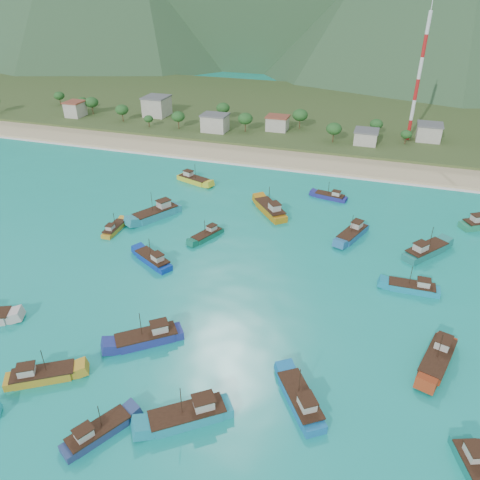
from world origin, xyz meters
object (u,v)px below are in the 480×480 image
(boat_5, at_px, (98,433))
(boat_26, at_px, (479,475))
(boat_4, at_px, (189,416))
(boat_19, at_px, (330,197))
(boat_6, at_px, (437,359))
(boat_10, at_px, (207,236))
(boat_17, at_px, (352,234))
(boat_0, at_px, (301,400))
(boat_25, at_px, (114,229))
(radio_tower, at_px, (418,79))
(boat_1, at_px, (153,260))
(boat_7, at_px, (270,210))
(boat_21, at_px, (148,338))
(boat_12, at_px, (426,251))
(boat_20, at_px, (42,376))
(boat_16, at_px, (412,288))
(boat_14, at_px, (194,180))
(boat_9, at_px, (157,214))

(boat_5, bearing_deg, boat_26, 39.74)
(boat_4, relative_size, boat_19, 1.25)
(boat_6, distance_m, boat_10, 55.75)
(boat_19, bearing_deg, boat_17, -146.84)
(boat_17, xyz_separation_m, boat_19, (-8.02, 19.83, -0.23))
(boat_0, bearing_deg, boat_25, 110.26)
(radio_tower, relative_size, boat_1, 4.06)
(boat_0, relative_size, boat_25, 1.29)
(boat_1, distance_m, boat_7, 35.27)
(boat_21, xyz_separation_m, boat_25, (-25.83, 32.15, -0.32))
(boat_1, height_order, boat_12, boat_12)
(boat_20, xyz_separation_m, boat_26, (60.96, 2.88, 0.01))
(boat_17, relative_size, boat_26, 1.06)
(boat_1, xyz_separation_m, boat_12, (54.92, 21.31, 0.19))
(boat_4, bearing_deg, boat_17, -51.64)
(boat_16, distance_m, boat_17, 22.32)
(boat_4, xyz_separation_m, boat_7, (-5.63, 65.22, 0.08))
(radio_tower, xyz_separation_m, boat_19, (-19.23, -55.84, -21.88))
(boat_16, bearing_deg, boat_12, -10.93)
(boat_1, height_order, boat_6, boat_6)
(boat_20, bearing_deg, boat_12, 103.17)
(radio_tower, bearing_deg, boat_14, -136.20)
(boat_9, height_order, boat_20, boat_9)
(boat_10, distance_m, boat_21, 36.18)
(boat_0, xyz_separation_m, boat_25, (-52.59, 37.17, -0.28))
(radio_tower, relative_size, boat_4, 3.67)
(boat_0, distance_m, boat_17, 51.65)
(boat_14, bearing_deg, boat_21, 35.79)
(boat_17, relative_size, boat_21, 1.04)
(boat_19, height_order, boat_25, boat_19)
(boat_0, relative_size, boat_26, 1.01)
(radio_tower, height_order, boat_6, radio_tower)
(boat_16, bearing_deg, radio_tower, 0.49)
(boat_17, xyz_separation_m, boat_26, (21.17, -56.07, -0.07))
(boat_0, xyz_separation_m, boat_5, (-24.49, -13.47, -0.16))
(boat_4, xyz_separation_m, boat_12, (31.68, 55.97, 0.02))
(radio_tower, xyz_separation_m, boat_9, (-59.16, -80.39, -21.44))
(radio_tower, bearing_deg, boat_7, -115.08)
(boat_25, bearing_deg, boat_14, 76.32)
(radio_tower, height_order, boat_21, radio_tower)
(boat_0, relative_size, boat_19, 1.19)
(boat_6, relative_size, boat_21, 1.09)
(boat_21, height_order, boat_25, boat_21)
(boat_17, bearing_deg, boat_14, -1.13)
(boat_9, xyz_separation_m, boat_19, (39.93, 24.56, -0.44))
(boat_7, bearing_deg, boat_9, 162.20)
(boat_5, bearing_deg, boat_6, 61.98)
(boat_17, bearing_deg, boat_1, 52.50)
(boat_7, bearing_deg, boat_25, 171.97)
(boat_17, bearing_deg, boat_20, 76.46)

